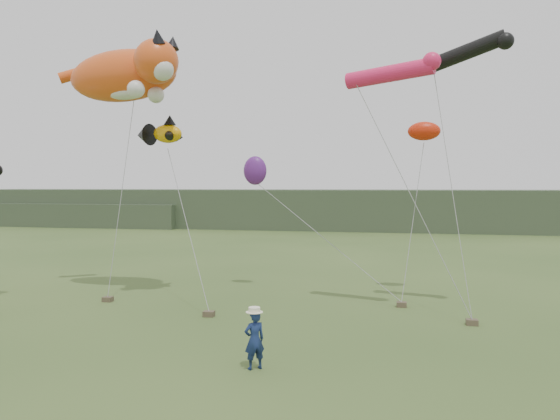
{
  "coord_description": "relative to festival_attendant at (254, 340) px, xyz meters",
  "views": [
    {
      "loc": [
        4.74,
        -13.09,
        4.46
      ],
      "look_at": [
        1.25,
        3.0,
        3.72
      ],
      "focal_mm": 35.0,
      "sensor_mm": 36.0,
      "label": 1
    }
  ],
  "objects": [
    {
      "name": "ground",
      "position": [
        -1.37,
        0.47,
        -0.71
      ],
      "size": [
        120.0,
        120.0,
        0.0
      ],
      "primitive_type": "plane",
      "color": "#385123",
      "rests_on": "ground"
    },
    {
      "name": "sandbag_anchors",
      "position": [
        -2.25,
        5.47,
        -0.62
      ],
      "size": [
        16.22,
        4.91,
        0.19
      ],
      "color": "brown",
      "rests_on": "ground"
    },
    {
      "name": "tube_kites",
      "position": [
        4.41,
        7.3,
        8.05
      ],
      "size": [
        5.74,
        2.2,
        1.83
      ],
      "color": "black",
      "rests_on": "ground"
    },
    {
      "name": "fish_kite",
      "position": [
        -6.25,
        8.29,
        5.88
      ],
      "size": [
        2.46,
        1.62,
        1.2
      ],
      "color": "orange",
      "rests_on": "ground"
    },
    {
      "name": "misc_kites",
      "position": [
        0.65,
        10.42,
        5.14
      ],
      "size": [
        8.26,
        0.98,
        2.58
      ],
      "color": "red",
      "rests_on": "ground"
    },
    {
      "name": "cat_kite",
      "position": [
        -7.31,
        7.92,
        8.29
      ],
      "size": [
        6.15,
        3.28,
        2.63
      ],
      "color": "#E04F18",
      "rests_on": "ground"
    },
    {
      "name": "headland",
      "position": [
        -4.48,
        45.16,
        1.21
      ],
      "size": [
        90.0,
        13.0,
        4.0
      ],
      "color": "#2D3D28",
      "rests_on": "ground"
    },
    {
      "name": "festival_attendant",
      "position": [
        0.0,
        0.0,
        0.0
      ],
      "size": [
        0.62,
        0.59,
        1.43
      ],
      "primitive_type": "imported",
      "rotation": [
        0.0,
        0.0,
        3.8
      ],
      "color": "navy",
      "rests_on": "ground"
    }
  ]
}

